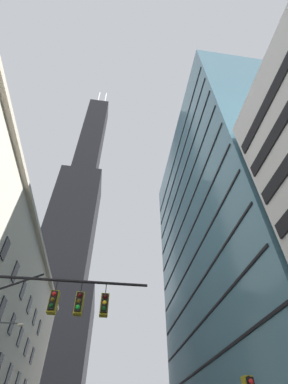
{
  "coord_description": "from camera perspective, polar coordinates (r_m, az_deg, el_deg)",
  "views": [
    {
      "loc": [
        0.04,
        -7.81,
        1.51
      ],
      "look_at": [
        3.87,
        19.75,
        28.49
      ],
      "focal_mm": 25.03,
      "sensor_mm": 36.0,
      "label": 1
    }
  ],
  "objects": [
    {
      "name": "glass_office_midrise",
      "position": [
        44.9,
        20.92,
        -9.16
      ],
      "size": [
        19.08,
        35.78,
        50.39
      ],
      "color": "teal",
      "rests_on": "ground"
    },
    {
      "name": "dark_skyscraper",
      "position": [
        124.44,
        -16.35,
        -12.39
      ],
      "size": [
        29.97,
        29.97,
        215.37
      ],
      "color": "black",
      "rests_on": "ground"
    },
    {
      "name": "traffic_signal_mast",
      "position": [
        14.36,
        -21.65,
        -23.44
      ],
      "size": [
        9.08,
        0.63,
        7.87
      ],
      "color": "black",
      "rests_on": "sidewalk_left"
    }
  ]
}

